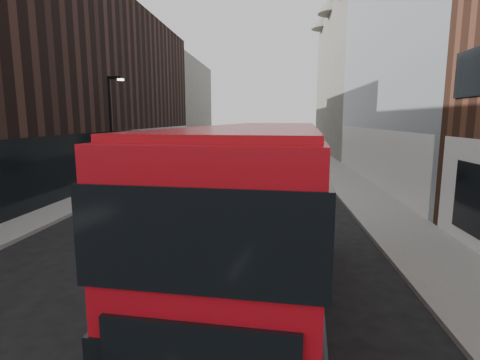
% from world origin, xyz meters
% --- Properties ---
extents(sidewalk_right, '(3.00, 80.00, 0.15)m').
position_xyz_m(sidewalk_right, '(7.50, 25.00, 0.07)').
color(sidewalk_right, slate).
rests_on(sidewalk_right, ground).
extents(sidewalk_left, '(2.00, 80.00, 0.15)m').
position_xyz_m(sidewalk_left, '(-8.00, 25.00, 0.07)').
color(sidewalk_left, slate).
rests_on(sidewalk_left, ground).
extents(building_modern_block, '(5.03, 22.00, 20.00)m').
position_xyz_m(building_modern_block, '(11.47, 21.00, 9.90)').
color(building_modern_block, '#AEB3B9').
rests_on(building_modern_block, ground).
extents(building_victorian, '(6.50, 24.00, 21.00)m').
position_xyz_m(building_victorian, '(11.38, 44.00, 9.66)').
color(building_victorian, slate).
rests_on(building_victorian, ground).
extents(building_left_mid, '(5.00, 24.00, 14.00)m').
position_xyz_m(building_left_mid, '(-11.50, 30.00, 7.00)').
color(building_left_mid, black).
rests_on(building_left_mid, ground).
extents(building_left_far, '(5.00, 20.00, 13.00)m').
position_xyz_m(building_left_far, '(-11.50, 52.00, 6.50)').
color(building_left_far, slate).
rests_on(building_left_far, ground).
extents(street_lamp, '(1.06, 0.22, 7.00)m').
position_xyz_m(street_lamp, '(-8.22, 18.00, 4.18)').
color(street_lamp, black).
rests_on(street_lamp, sidewalk_left).
extents(red_bus, '(3.45, 10.84, 4.31)m').
position_xyz_m(red_bus, '(2.07, 2.78, 2.39)').
color(red_bus, '#A60A13').
rests_on(red_bus, ground).
extents(grey_bus, '(2.44, 10.14, 3.27)m').
position_xyz_m(grey_bus, '(0.80, 40.26, 1.75)').
color(grey_bus, black).
rests_on(grey_bus, ground).
extents(car_a, '(1.74, 4.20, 1.42)m').
position_xyz_m(car_a, '(1.80, 12.92, 0.71)').
color(car_a, black).
rests_on(car_a, ground).
extents(car_b, '(2.30, 4.97, 1.58)m').
position_xyz_m(car_b, '(0.82, 18.00, 0.79)').
color(car_b, gray).
rests_on(car_b, ground).
extents(car_c, '(2.35, 4.72, 1.32)m').
position_xyz_m(car_c, '(2.63, 24.00, 0.66)').
color(car_c, black).
rests_on(car_c, ground).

